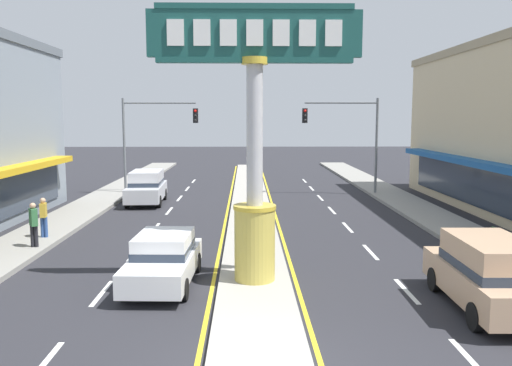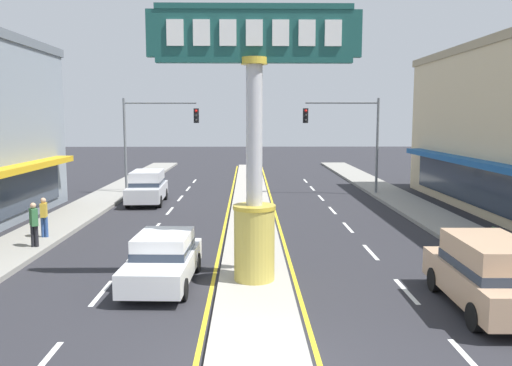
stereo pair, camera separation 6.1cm
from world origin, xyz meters
name	(u,v)px [view 2 (the right image)]	position (x,y,z in m)	size (l,w,h in m)	color
median_strip	(251,209)	(0.00, 18.00, 0.07)	(2.15, 52.00, 0.14)	#A39E93
sidewalk_left	(72,217)	(-8.94, 16.00, 0.09)	(2.53, 60.00, 0.18)	gray
sidewalk_right	(429,215)	(8.94, 16.00, 0.09)	(2.53, 60.00, 0.18)	gray
lane_markings	(251,215)	(0.00, 16.65, 0.00)	(8.89, 52.00, 0.01)	silver
district_sign	(254,150)	(0.00, 5.55, 4.05)	(6.11, 1.27, 8.02)	gold
traffic_light_left_side	(152,129)	(-6.31, 24.04, 4.25)	(4.86, 0.46, 6.20)	slate
traffic_light_right_side	(350,129)	(6.31, 23.45, 4.25)	(4.86, 0.46, 6.20)	slate
suv_near_right_lane	(147,187)	(-6.03, 20.49, 0.98)	(2.13, 4.68, 1.90)	silver
suv_far_right_lane	(489,273)	(6.03, 3.29, 0.98)	(2.04, 4.64, 1.90)	tan
sedan_near_left_lane	(163,259)	(-2.72, 5.56, 0.79)	(1.97, 4.37, 1.53)	white
street_bench	(499,243)	(8.54, 7.96, 0.65)	(0.48, 1.60, 0.88)	#2D4C33
pedestrian_near_kerb	(44,215)	(-8.39, 11.12, 1.09)	(0.29, 0.43, 1.61)	#2D4C8C
pedestrian_far_side	(34,222)	(-8.15, 9.53, 1.12)	(0.41, 0.45, 1.67)	black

